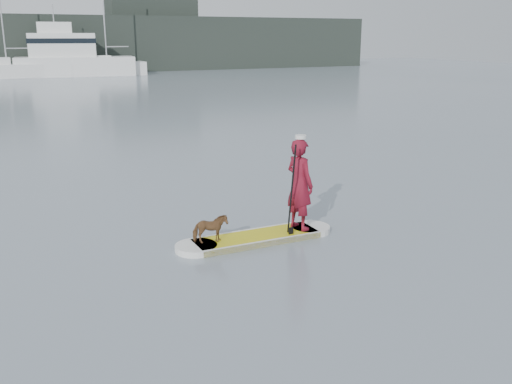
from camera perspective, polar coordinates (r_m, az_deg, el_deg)
name	(u,v)px	position (r m, az deg, el deg)	size (l,w,h in m)	color
ground	(75,207)	(14.09, -17.62, -1.47)	(140.00, 140.00, 0.00)	slate
paddleboard	(256,238)	(11.26, 0.00, -4.62)	(3.30, 0.83, 0.12)	gold
paddler	(300,184)	(11.40, 4.39, 0.77)	(0.67, 0.44, 1.85)	maroon
white_cap	(301,137)	(11.20, 4.49, 5.52)	(0.22, 0.22, 0.07)	silver
dog	(210,229)	(10.79, -4.61, -3.69)	(0.30, 0.65, 0.55)	brown
paddle	(291,201)	(11.11, 3.57, -0.93)	(0.10, 0.30, 2.00)	black
sailboat_d	(7,69)	(60.01, -23.67, 11.17)	(7.66, 2.38, 11.28)	white
sailboat_e	(107,67)	(60.79, -14.70, 11.95)	(7.59, 2.68, 10.89)	white
motor_yacht_a	(70,56)	(60.78, -18.14, 12.77)	(11.72, 5.03, 6.81)	white
shore_building_east	(153,35)	(70.28, -10.29, 15.23)	(10.00, 4.00, 8.00)	black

